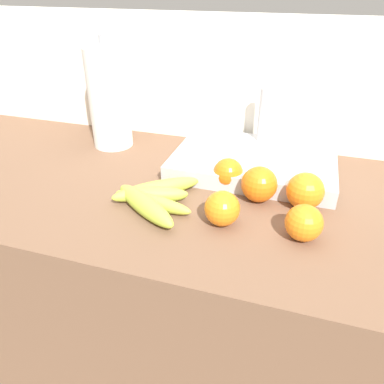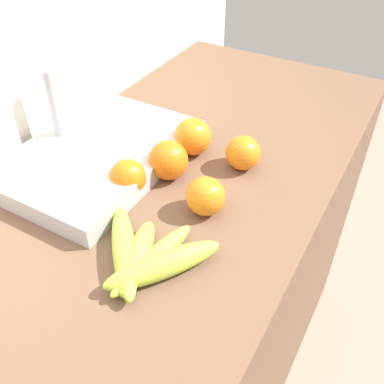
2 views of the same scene
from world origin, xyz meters
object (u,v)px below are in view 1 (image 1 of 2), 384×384
Objects in this scene: orange_front at (304,223)px; orange_back_left at (228,173)px; banana_bunch at (151,198)px; orange_right at (222,208)px; orange_back_right at (259,184)px; sink_basin at (254,161)px; paper_towel_roll at (109,99)px; orange_far_right at (305,192)px.

orange_front is 0.24m from orange_back_left.
banana_bunch is 3.19× the size of orange_right.
orange_right is at bearing -7.28° from banana_bunch.
orange_back_right is 0.16m from sink_basin.
orange_back_right is 1.13× the size of orange_back_left.
paper_towel_roll reaches higher than orange_back_left.
orange_far_right is (-0.00, 0.11, 0.00)m from orange_front.
banana_bunch is at bearing -126.94° from sink_basin.
paper_towel_roll reaches higher than orange_front.
orange_back_right is at bearing 176.24° from orange_far_right.
sink_basin is at bearing 68.33° from orange_back_left.
orange_far_right reaches higher than banana_bunch.
paper_towel_roll reaches higher than orange_right.
orange_far_right is at bearing 92.08° from orange_front.
orange_far_right is (0.32, 0.09, 0.02)m from banana_bunch.
banana_bunch is 0.31m from sink_basin.
orange_back_right is at bearing 64.34° from orange_right.
orange_far_right is at bearing -18.86° from paper_towel_roll.
orange_front is (0.32, -0.02, 0.02)m from banana_bunch.
orange_back_left is at bearing 154.43° from orange_back_right.
orange_front is at bearing -4.00° from banana_bunch.
orange_right is (-0.06, -0.12, -0.00)m from orange_back_right.
orange_back_left is (-0.08, 0.04, -0.00)m from orange_back_right.
orange_right is 1.01× the size of orange_back_left.
orange_right is 0.52m from paper_towel_roll.
orange_right is at bearing -94.50° from sink_basin.
orange_front is 0.16m from orange_right.
orange_right is at bearing 179.39° from orange_front.
banana_bunch is 3.20× the size of orange_front.
orange_far_right is 0.21m from sink_basin.
sink_basin is at bearing 130.66° from orange_far_right.
orange_back_left is at bearing 98.53° from orange_right.
orange_right is 0.19m from orange_far_right.
banana_bunch is at bearing 176.00° from orange_front.
orange_right is 0.16m from orange_back_left.
orange_back_right reaches higher than orange_right.
orange_front is 0.89× the size of orange_far_right.
paper_towel_roll reaches higher than orange_far_right.
banana_bunch is 0.39m from paper_towel_roll.
orange_back_left is (-0.18, 0.16, -0.00)m from orange_front.
orange_front is at bearing -40.72° from orange_back_left.
orange_back_right is at bearing -76.72° from sink_basin.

